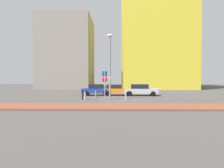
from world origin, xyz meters
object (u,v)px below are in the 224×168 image
Objects in this scene: parking_sign_post at (105,82)px; parking_meter at (96,92)px; street_lamp at (110,61)px; traffic_bollard_far at (83,95)px; traffic_bollard_edge at (85,96)px; traffic_bollard_near at (126,96)px; parked_car_silver at (141,90)px; parked_car_orange at (117,90)px; parked_car_blue at (97,90)px; traffic_bollard_mid at (96,94)px.

parking_meter is (-0.87, -1.00, -1.02)m from parking_sign_post.
traffic_bollard_far is at bearing 172.61° from street_lamp.
traffic_bollard_near is at bearing 2.09° from traffic_bollard_edge.
parking_sign_post reaches higher than parked_car_silver.
traffic_bollard_far is (-4.66, 0.48, 0.10)m from traffic_bollard_near.
parking_meter is (-5.37, -6.15, 0.14)m from parked_car_silver.
parked_car_orange is 5.14× the size of traffic_bollard_edge.
traffic_bollard_near is 4.31m from traffic_bollard_edge.
parked_car_blue reaches higher than traffic_bollard_mid.
street_lamp reaches higher than traffic_bollard_edge.
parking_meter is (0.48, -6.46, 0.16)m from parked_car_blue.
parking_sign_post is 2.27m from street_lamp.
parked_car_silver is at bearing 41.39° from traffic_bollard_edge.
traffic_bollard_far is (-6.92, -5.15, -0.27)m from parked_car_silver.
parked_car_orange is (2.68, 0.01, -0.02)m from parked_car_blue.
parking_sign_post is at bearing -131.23° from parked_car_silver.
street_lamp is (-0.76, -5.87, 3.36)m from parked_car_orange.
parking_meter is 1.70× the size of traffic_bollard_near.
traffic_bollard_edge is (-0.89, -2.49, -0.02)m from traffic_bollard_mid.
traffic_bollard_far is at bearing -179.80° from parking_sign_post.
parked_car_silver is at bearing 54.62° from street_lamp.
traffic_bollard_near is at bearing -3.03° from street_lamp.
parking_sign_post reaches higher than traffic_bollard_near.
parked_car_silver is 6.57m from traffic_bollard_mid.
traffic_bollard_near is (2.25, -0.48, -1.53)m from parking_sign_post.
parked_car_silver reaches higher than parked_car_blue.
street_lamp reaches higher than parked_car_silver.
parked_car_orange is 6.64m from traffic_bollard_far.
parked_car_silver is 6.07m from traffic_bollard_near.
parking_sign_post is 2.63m from traffic_bollard_edge.
parking_sign_post is 3.64× the size of traffic_bollard_near.
parked_car_silver is at bearing 48.77° from parking_sign_post.
traffic_bollard_far is at bearing 119.39° from traffic_bollard_edge.
parked_car_orange reaches higher than traffic_bollard_edge.
parked_car_blue is 0.94× the size of parked_car_orange.
traffic_bollard_mid is (-1.17, 1.85, -1.49)m from parking_sign_post.
parked_car_blue is 4.81× the size of traffic_bollard_edge.
parking_meter is at bearing -130.83° from parking_sign_post.
traffic_bollard_mid reaches higher than traffic_bollard_near.
parking_meter is 1.34m from traffic_bollard_edge.
traffic_bollard_near is 0.97× the size of traffic_bollard_edge.
parking_sign_post is at bearing 167.87° from traffic_bollard_near.
traffic_bollard_edge is (0.36, -0.63, -0.08)m from traffic_bollard_far.
parking_meter is (-2.20, -6.48, 0.18)m from parked_car_orange.
traffic_bollard_near is (3.60, -5.95, -0.35)m from parked_car_blue.
parked_car_silver is 5.12× the size of traffic_bollard_edge.
parked_car_blue is 3.63m from traffic_bollard_mid.
parked_car_silver reaches higher than traffic_bollard_edge.
parked_car_blue is 4.58× the size of traffic_bollard_mid.
parked_car_blue is 7.01m from street_lamp.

